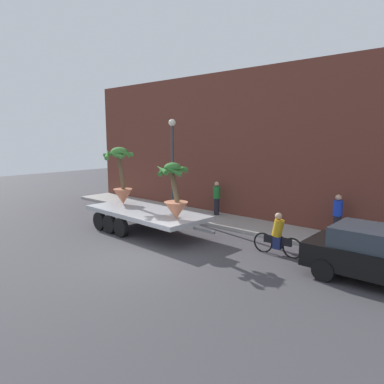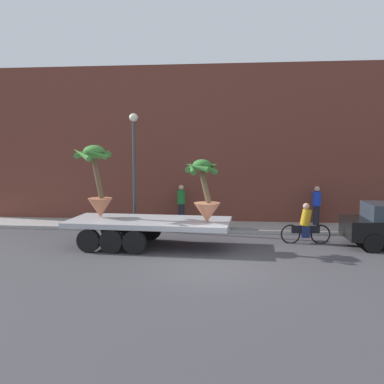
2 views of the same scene
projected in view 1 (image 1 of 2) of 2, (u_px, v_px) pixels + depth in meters
The scene contains 11 objects.
ground_plane at pixel (141, 259), 11.87m from camera, with size 60.00×60.00×0.00m, color #423F44.
sidewalk at pixel (241, 224), 16.37m from camera, with size 24.00×2.20×0.15m, color #A39E99.
building_facade at pixel (262, 146), 17.07m from camera, with size 24.00×1.20×7.31m, color brown.
flatbed_trailer at pixel (142, 214), 15.24m from camera, with size 6.79×2.66×0.98m.
potted_palm_rear at pixel (121, 175), 16.32m from camera, with size 1.50×1.53×2.66m.
potted_palm_middle at pixel (175, 193), 13.36m from camera, with size 1.26×1.31×2.17m.
cyclist at pixel (278, 236), 12.24m from camera, with size 1.84×0.37×1.54m.
parked_car at pixel (382, 255), 9.80m from camera, with size 4.19×2.01×1.58m.
pedestrian_near_gate at pixel (337, 215), 13.92m from camera, with size 0.36×0.36×1.71m.
pedestrian_far_left at pixel (217, 198), 17.82m from camera, with size 0.36×0.36×1.71m.
street_lamp at pixel (172, 154), 17.69m from camera, with size 0.36×0.36×4.83m.
Camera 1 is at (8.81, -7.38, 4.12)m, focal length 32.77 mm.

